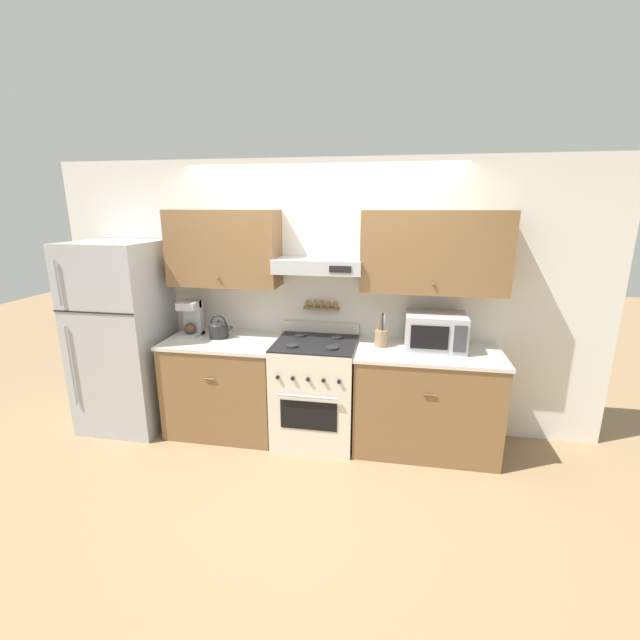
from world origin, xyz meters
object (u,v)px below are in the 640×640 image
at_px(microwave, 435,331).
at_px(stove_range, 316,391).
at_px(refrigerator, 123,337).
at_px(coffee_maker, 192,318).
at_px(utensil_crock, 381,338).
at_px(tea_kettle, 219,329).

bearing_deg(microwave, stove_range, -175.25).
bearing_deg(refrigerator, microwave, 2.25).
relative_size(coffee_maker, utensil_crock, 1.11).
bearing_deg(microwave, utensil_crock, -177.79).
height_order(refrigerator, microwave, refrigerator).
bearing_deg(utensil_crock, coffee_maker, 179.03).
height_order(tea_kettle, utensil_crock, utensil_crock).
relative_size(tea_kettle, coffee_maker, 0.69).
bearing_deg(utensil_crock, refrigerator, -177.74).
height_order(coffee_maker, utensil_crock, coffee_maker).
height_order(refrigerator, tea_kettle, refrigerator).
bearing_deg(coffee_maker, microwave, -0.33).
bearing_deg(microwave, tea_kettle, -179.48).
relative_size(refrigerator, coffee_maker, 5.37).
relative_size(refrigerator, utensil_crock, 5.95).
bearing_deg(stove_range, utensil_crock, 6.76).
relative_size(stove_range, refrigerator, 0.58).
relative_size(stove_range, microwave, 2.06).
xyz_separation_m(tea_kettle, microwave, (1.99, 0.02, 0.07)).
distance_m(stove_range, refrigerator, 1.94).
distance_m(tea_kettle, microwave, 1.99).
xyz_separation_m(stove_range, refrigerator, (-1.89, -0.03, 0.43)).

